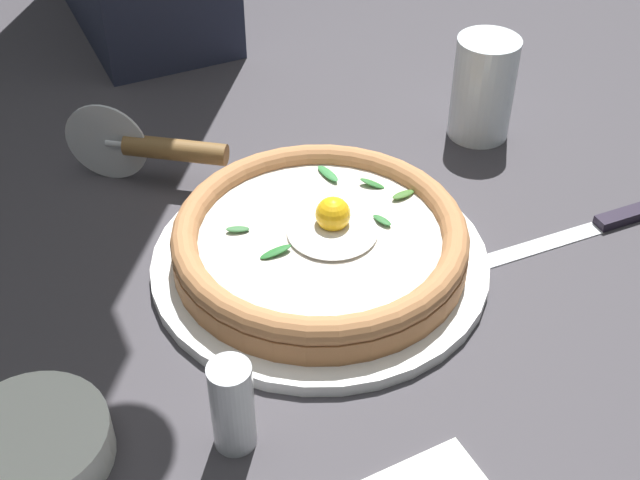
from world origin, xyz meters
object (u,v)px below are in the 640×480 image
(pizza_cutter, at_px, (154,147))
(table_knife, at_px, (601,224))
(side_bowl, at_px, (34,445))
(drinking_glass, at_px, (482,95))
(pepper_shaker, at_px, (232,406))
(pizza, at_px, (320,240))

(pizza_cutter, bearing_deg, table_knife, 130.15)
(side_bowl, bearing_deg, pizza_cutter, -136.64)
(table_knife, distance_m, drinking_glass, 0.20)
(drinking_glass, bearing_deg, pizza_cutter, -25.05)
(side_bowl, bearing_deg, drinking_glass, -171.54)
(drinking_glass, height_order, pepper_shaker, drinking_glass)
(side_bowl, height_order, pizza_cutter, pizza_cutter)
(pizza_cutter, height_order, table_knife, pizza_cutter)
(drinking_glass, bearing_deg, pepper_shaker, 20.06)
(pizza, xyz_separation_m, drinking_glass, (-0.28, -0.06, 0.02))
(pizza_cutter, height_order, drinking_glass, drinking_glass)
(pizza, bearing_deg, pepper_shaker, 31.79)
(pizza_cutter, xyz_separation_m, drinking_glass, (-0.32, 0.15, 0.01))
(table_knife, height_order, pepper_shaker, pepper_shaker)
(table_knife, bearing_deg, pizza_cutter, -49.85)
(pizza, bearing_deg, side_bowl, 5.32)
(pizza, bearing_deg, pizza_cutter, -78.31)
(pizza, distance_m, pizza_cutter, 0.21)
(pizza, relative_size, pizza_cutter, 1.91)
(pizza, xyz_separation_m, pepper_shaker, (0.17, 0.11, 0.01))
(pizza_cutter, relative_size, pepper_shaker, 1.74)
(pizza_cutter, xyz_separation_m, table_knife, (-0.29, 0.34, -0.04))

